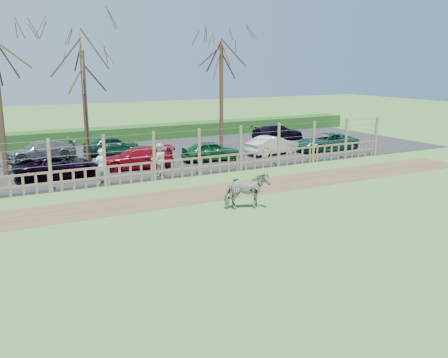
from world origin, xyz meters
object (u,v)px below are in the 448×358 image
visitor_b (159,160)px  car_13 (278,132)px  car_9 (41,150)px  car_10 (112,145)px  car_5 (273,145)px  visitor_a (101,166)px  car_2 (58,167)px  car_6 (327,142)px  tree_mid (84,80)px  tree_right (221,72)px  car_4 (211,151)px  car_3 (137,158)px  crow (235,181)px  zebra (247,191)px

visitor_b → car_13: (12.57, 7.52, -0.26)m
car_9 → car_10: bearing=81.7°
car_5 → car_10: 10.37m
visitor_a → car_2: bearing=-69.5°
car_6 → car_10: bearing=-109.9°
tree_mid → tree_right: size_ratio=0.93×
tree_right → car_4: tree_right is taller
car_3 → car_10: bearing=-172.6°
visitor_a → tree_mid: bearing=-113.0°
tree_mid → car_10: 5.45m
car_2 → car_4: size_ratio=1.23×
car_10 → car_4: bearing=-142.3°
tree_right → car_13: 7.94m
car_5 → car_9: (-13.50, 5.06, 0.00)m
crow → car_2: (-7.56, 5.01, 0.54)m
car_4 → car_9: 10.37m
tree_mid → car_10: (2.16, 2.68, -4.23)m
zebra → car_13: (11.59, 14.73, -0.11)m
car_2 → car_5: bearing=-86.6°
visitor_b → car_4: bearing=-148.4°
tree_mid → zebra: size_ratio=3.86×
car_3 → car_5: bearing=98.3°
car_6 → car_10: (-13.03, 5.58, 0.00)m
crow → car_10: (-3.20, 10.50, 0.54)m
car_9 → car_2: bearing=-6.0°
visitor_a → visitor_b: 3.06m
car_3 → visitor_b: bearing=16.0°
car_9 → car_3: bearing=34.2°
zebra → visitor_b: visitor_b is taller
visitor_b → crow: size_ratio=6.71×
car_9 → visitor_b: bearing=25.7°
car_2 → car_6: (17.39, -0.10, 0.00)m
car_2 → car_3: same height
tree_mid → car_5: (11.32, -2.18, -4.23)m
car_2 → car_10: same height
zebra → car_4: (3.33, 9.76, -0.11)m
zebra → car_2: 10.83m
car_10 → car_13: 12.92m
tree_right → car_2: (-11.20, -3.30, -4.60)m
crow → car_9: size_ratio=0.06×
tree_mid → car_4: (6.83, -2.24, -4.23)m
car_3 → car_9: 6.74m
car_2 → car_3: 4.37m
car_3 → car_6: 13.06m
car_6 → car_13: 5.62m
visitor_b → car_10: bearing=-86.3°
car_13 → car_6: bearing=-178.8°
visitor_a → crow: 6.59m
car_3 → car_6: same height
crow → car_2: bearing=146.4°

